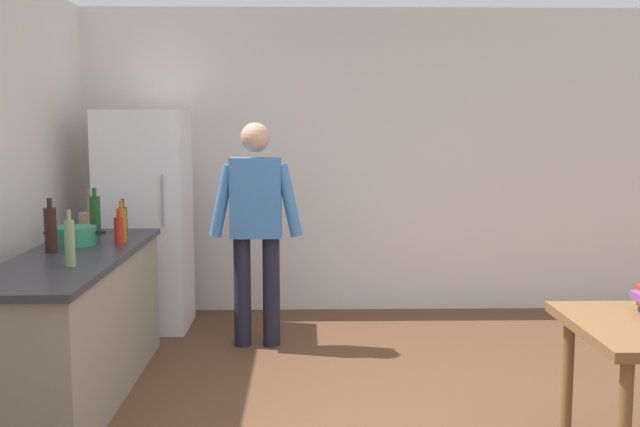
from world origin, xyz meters
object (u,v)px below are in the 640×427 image
Objects in this scene: bottle_wine_green at (95,215)px; refrigerator at (145,220)px; cooking_pot at (75,236)px; bottle_beer_brown at (123,220)px; person at (256,219)px; bottle_wine_dark at (51,229)px; utensil_jar at (87,221)px; bottle_oil_amber at (122,225)px; bottle_vinegar_tall at (70,242)px; bottle_sauce_red at (119,230)px.

refrigerator is at bearing 78.31° from bottle_wine_green.
bottle_beer_brown is at bearing 63.05° from cooking_pot.
person reaches higher than bottle_wine_dark.
utensil_jar is 1.14× the size of bottle_oil_amber.
bottle_beer_brown is 0.93× the size of bottle_oil_amber.
refrigerator reaches higher than bottle_wine_green.
utensil_jar is at bearing -113.79° from refrigerator.
utensil_jar is (-0.09, 0.59, 0.02)m from cooking_pot.
bottle_wine_dark reaches higher than bottle_oil_amber.
utensil_jar reaches higher than bottle_oil_amber.
cooking_pot is 0.60m from utensil_jar.
bottle_beer_brown is 0.81× the size of bottle_vinegar_tall.
bottle_wine_dark reaches higher than bottle_sauce_red.
bottle_wine_green is (-0.27, 0.41, 0.05)m from bottle_sauce_red.
bottle_vinegar_tall is at bearing -81.08° from bottle_wine_green.
bottle_oil_amber reaches higher than bottle_sauce_red.
utensil_jar is 0.94× the size of bottle_wine_dark.
refrigerator is 0.87m from bottle_wine_green.
refrigerator reaches higher than bottle_oil_amber.
refrigerator reaches higher than bottle_vinegar_tall.
cooking_pot is 0.78m from bottle_vinegar_tall.
bottle_wine_green reaches higher than bottle_oil_amber.
bottle_beer_brown reaches higher than cooking_pot.
refrigerator is 7.50× the size of bottle_sauce_red.
bottle_oil_amber is 0.82× the size of bottle_wine_green.
refrigerator is 5.29× the size of bottle_wine_green.
bottle_beer_brown is (0.02, -0.82, 0.11)m from refrigerator.
bottle_oil_amber is (0.09, -1.14, 0.12)m from refrigerator.
bottle_vinegar_tall reaches higher than bottle_sauce_red.
refrigerator is at bearing 66.21° from utensil_jar.
refrigerator reaches higher than bottle_wine_dark.
bottle_wine_dark is 0.52m from bottle_vinegar_tall.
bottle_sauce_red is (0.29, -0.00, 0.04)m from cooking_pot.
bottle_beer_brown is 0.20m from bottle_wine_green.
cooking_pot is 1.18× the size of bottle_wine_green.
bottle_vinegar_tall is (0.21, -0.75, 0.08)m from cooking_pot.
bottle_oil_amber is 0.86m from bottle_vinegar_tall.
cooking_pot is at bearing -93.24° from bottle_wine_green.
person is 1.10m from bottle_sauce_red.
refrigerator is 6.43× the size of bottle_oil_amber.
bottle_sauce_red is at bearing -85.87° from bottle_oil_amber.
bottle_oil_amber is at bearing 50.61° from bottle_wine_dark.
bottle_sauce_red is 0.11m from bottle_oil_amber.
bottle_vinegar_tall is (-0.08, -0.86, 0.02)m from bottle_oil_amber.
bottle_vinegar_tall is at bearing -77.60° from utensil_jar.
bottle_beer_brown is (-0.93, -0.27, 0.03)m from person.
bottle_sauce_red is 0.92× the size of bottle_beer_brown.
refrigerator is 1.10m from person.
bottle_wine_green is 1.06× the size of bottle_vinegar_tall.
bottle_wine_green is (0.11, -0.19, 0.07)m from utensil_jar.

